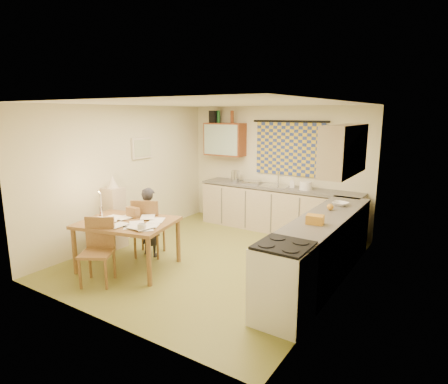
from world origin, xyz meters
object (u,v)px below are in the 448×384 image
Objects in this scene: counter_right at (324,248)px; person at (150,222)px; chair_far at (149,238)px; shelf_stand at (115,217)px; counter_back at (277,209)px; stove at (282,284)px; dining_table at (128,244)px.

person reaches higher than counter_right.
shelf_stand reaches higher than chair_far.
counter_right is at bearing 12.19° from shelf_stand.
person is 1.08× the size of shelf_stand.
person is (-2.72, -0.73, 0.13)m from counter_right.
counter_back is 2.23m from counter_right.
counter_right is at bearing 90.00° from stove.
shelf_stand is at bearing -130.14° from counter_back.
stove is 2.82m from chair_far.
counter_back and counter_right have the same top height.
shelf_stand is (-3.54, 0.68, 0.07)m from stove.
counter_back is 3.50× the size of stove.
chair_far is at bearing 85.78° from dining_table.
stove is at bearing -17.10° from dining_table.
counter_back is 3.05× the size of shelf_stand.
chair_far is at bearing -164.77° from counter_right.
person is (-1.22, -2.39, 0.13)m from counter_back.
shelf_stand reaches higher than stove.
counter_back is 3.44m from stove.
stove is 0.60× the size of dining_table.
dining_table is (-2.64, -1.29, -0.07)m from counter_right.
chair_far is 0.85× the size of person.
counter_right is at bearing 12.27° from dining_table.
chair_far reaches higher than counter_back.
counter_back is at bearing 49.86° from shelf_stand.
person reaches higher than counter_back.
counter_back is at bearing -118.42° from person.
counter_back is at bearing 132.06° from counter_right.
shelf_stand is at bearing -24.74° from chair_far.
person is at bearing -117.10° from counter_back.
shelf_stand reaches higher than dining_table.
stove is at bearing -90.00° from counter_right.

